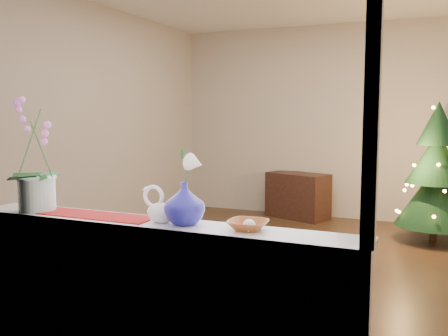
{
  "coord_description": "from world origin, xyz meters",
  "views": [
    {
      "loc": [
        1.33,
        -4.55,
        1.48
      ],
      "look_at": [
        -0.03,
        -1.4,
        1.1
      ],
      "focal_mm": 40.0,
      "sensor_mm": 36.0,
      "label": 1
    }
  ],
  "objects_px": {
    "swan": "(161,205)",
    "blue_vase": "(184,200)",
    "side_table": "(298,196)",
    "orchid_pot": "(35,154)",
    "amber_dish": "(248,226)",
    "xmas_tree": "(436,172)",
    "paperweight": "(249,226)"
  },
  "relations": [
    {
      "from": "side_table",
      "to": "orchid_pot",
      "type": "bearing_deg",
      "value": -73.69
    },
    {
      "from": "swan",
      "to": "amber_dish",
      "type": "distance_m",
      "value": 0.47
    },
    {
      "from": "orchid_pot",
      "to": "side_table",
      "type": "relative_size",
      "value": 0.77
    },
    {
      "from": "orchid_pot",
      "to": "xmas_tree",
      "type": "xyz_separation_m",
      "value": [
        2.09,
        3.98,
        -0.44
      ]
    },
    {
      "from": "amber_dish",
      "to": "xmas_tree",
      "type": "distance_m",
      "value": 4.03
    },
    {
      "from": "orchid_pot",
      "to": "amber_dish",
      "type": "height_order",
      "value": "orchid_pot"
    },
    {
      "from": "swan",
      "to": "paperweight",
      "type": "height_order",
      "value": "swan"
    },
    {
      "from": "blue_vase",
      "to": "xmas_tree",
      "type": "xyz_separation_m",
      "value": [
        1.16,
        3.96,
        -0.24
      ]
    },
    {
      "from": "xmas_tree",
      "to": "side_table",
      "type": "height_order",
      "value": "xmas_tree"
    },
    {
      "from": "orchid_pot",
      "to": "side_table",
      "type": "xyz_separation_m",
      "value": [
        0.31,
        4.64,
        -0.93
      ]
    },
    {
      "from": "orchid_pot",
      "to": "blue_vase",
      "type": "distance_m",
      "value": 0.96
    },
    {
      "from": "orchid_pot",
      "to": "blue_vase",
      "type": "relative_size",
      "value": 2.64
    },
    {
      "from": "xmas_tree",
      "to": "swan",
      "type": "bearing_deg",
      "value": -107.91
    },
    {
      "from": "orchid_pot",
      "to": "xmas_tree",
      "type": "distance_m",
      "value": 4.52
    },
    {
      "from": "blue_vase",
      "to": "amber_dish",
      "type": "bearing_deg",
      "value": 1.81
    },
    {
      "from": "swan",
      "to": "side_table",
      "type": "xyz_separation_m",
      "value": [
        -0.5,
        4.63,
        -0.69
      ]
    },
    {
      "from": "paperweight",
      "to": "xmas_tree",
      "type": "relative_size",
      "value": 0.04
    },
    {
      "from": "amber_dish",
      "to": "swan",
      "type": "bearing_deg",
      "value": -177.05
    },
    {
      "from": "orchid_pot",
      "to": "paperweight",
      "type": "xyz_separation_m",
      "value": [
        1.3,
        -0.01,
        -0.3
      ]
    },
    {
      "from": "blue_vase",
      "to": "swan",
      "type": "bearing_deg",
      "value": -174.06
    },
    {
      "from": "xmas_tree",
      "to": "amber_dish",
      "type": "bearing_deg",
      "value": -101.71
    },
    {
      "from": "blue_vase",
      "to": "side_table",
      "type": "height_order",
      "value": "blue_vase"
    },
    {
      "from": "orchid_pot",
      "to": "paperweight",
      "type": "bearing_deg",
      "value": -0.23
    },
    {
      "from": "paperweight",
      "to": "amber_dish",
      "type": "height_order",
      "value": "paperweight"
    },
    {
      "from": "xmas_tree",
      "to": "paperweight",
      "type": "bearing_deg",
      "value": -101.3
    },
    {
      "from": "blue_vase",
      "to": "xmas_tree",
      "type": "distance_m",
      "value": 4.13
    },
    {
      "from": "amber_dish",
      "to": "side_table",
      "type": "distance_m",
      "value": 4.74
    },
    {
      "from": "paperweight",
      "to": "side_table",
      "type": "bearing_deg",
      "value": 102.01
    },
    {
      "from": "blue_vase",
      "to": "side_table",
      "type": "distance_m",
      "value": 4.71
    },
    {
      "from": "swan",
      "to": "xmas_tree",
      "type": "bearing_deg",
      "value": 86.26
    },
    {
      "from": "swan",
      "to": "blue_vase",
      "type": "height_order",
      "value": "blue_vase"
    },
    {
      "from": "amber_dish",
      "to": "xmas_tree",
      "type": "xyz_separation_m",
      "value": [
        0.82,
        3.95,
        -0.13
      ]
    }
  ]
}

